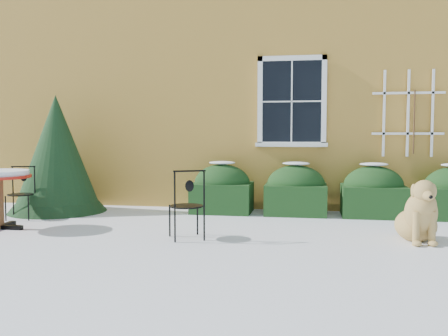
% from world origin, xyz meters
% --- Properties ---
extents(ground, '(80.00, 80.00, 0.00)m').
position_xyz_m(ground, '(0.00, 0.00, 0.00)').
color(ground, white).
rests_on(ground, ground).
extents(house, '(12.40, 8.40, 6.40)m').
position_xyz_m(house, '(0.00, 7.00, 3.22)').
color(house, gold).
rests_on(house, ground).
extents(hedge_row, '(4.95, 0.80, 0.91)m').
position_xyz_m(hedge_row, '(1.65, 2.55, 0.40)').
color(hedge_row, black).
rests_on(hedge_row, ground).
extents(evergreen_shrub, '(1.72, 1.72, 2.09)m').
position_xyz_m(evergreen_shrub, '(-3.23, 2.12, 0.84)').
color(evergreen_shrub, black).
rests_on(evergreen_shrub, ground).
extents(patio_chair_near, '(0.55, 0.55, 0.93)m').
position_xyz_m(patio_chair_near, '(-0.36, 0.23, 0.47)').
color(patio_chair_near, black).
rests_on(patio_chair_near, ground).
extents(patio_chair_far, '(0.46, 0.46, 0.86)m').
position_xyz_m(patio_chair_far, '(-3.45, 1.33, 0.43)').
color(patio_chair_far, black).
rests_on(patio_chair_far, ground).
extents(dog, '(0.59, 0.95, 0.85)m').
position_xyz_m(dog, '(2.63, 0.56, 0.34)').
color(dog, tan).
rests_on(dog, ground).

